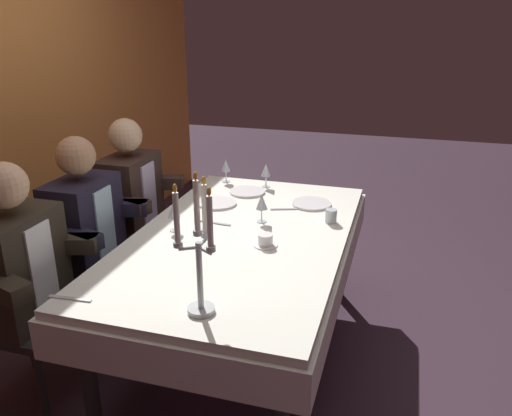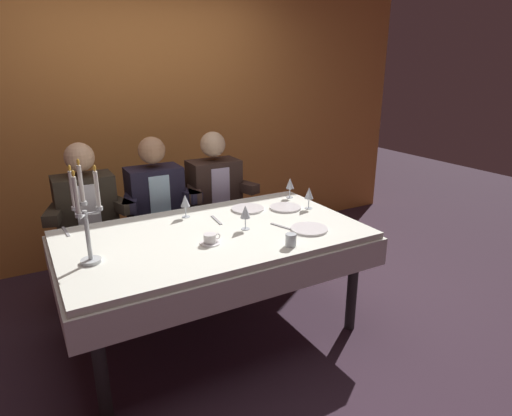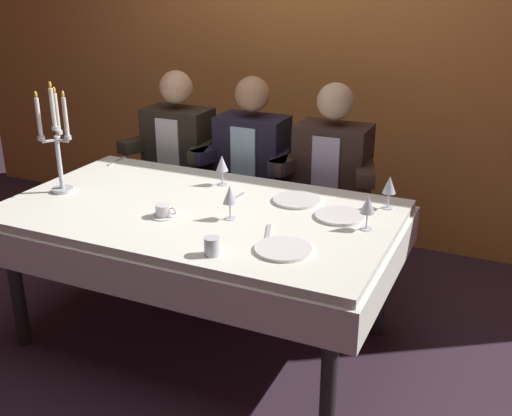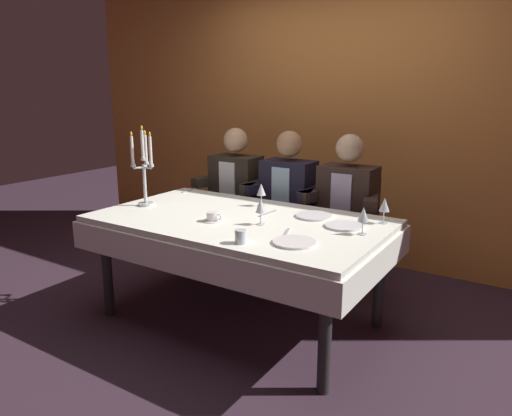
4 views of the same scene
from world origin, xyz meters
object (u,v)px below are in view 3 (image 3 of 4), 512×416
at_px(wine_glass_2, 230,196).
at_px(coffee_cup_0, 164,211).
at_px(dinner_plate_2, 340,216).
at_px(seated_diner_0, 179,148).
at_px(seated_diner_1, 253,158).
at_px(wine_glass_0, 389,186).
at_px(dining_table, 199,230).
at_px(dinner_plate_1, 283,249).
at_px(seated_diner_2, 332,169).
at_px(water_tumbler_0, 212,246).
at_px(wine_glass_1, 368,205).
at_px(candelabra, 57,144).
at_px(dinner_plate_0, 297,200).
at_px(wine_glass_3, 222,164).

relative_size(wine_glass_2, coffee_cup_0, 1.24).
height_order(dinner_plate_2, wine_glass_2, wine_glass_2).
bearing_deg(seated_diner_0, seated_diner_1, 0.00).
bearing_deg(wine_glass_0, dining_table, -155.63).
bearing_deg(dinner_plate_1, seated_diner_0, 135.94).
bearing_deg(seated_diner_2, dinner_plate_1, -82.21).
height_order(seated_diner_1, seated_diner_2, same).
bearing_deg(wine_glass_2, water_tumbler_0, -74.31).
bearing_deg(coffee_cup_0, wine_glass_2, 19.53).
bearing_deg(seated_diner_1, wine_glass_0, -27.72).
bearing_deg(wine_glass_2, wine_glass_1, 13.22).
height_order(dining_table, seated_diner_2, seated_diner_2).
xyz_separation_m(dining_table, dinner_plate_2, (0.67, 0.17, 0.13)).
bearing_deg(seated_diner_2, water_tumbler_0, -93.97).
xyz_separation_m(candelabra, wine_glass_0, (1.61, 0.47, -0.14)).
distance_m(wine_glass_2, seated_diner_2, 0.97).
distance_m(dinner_plate_2, wine_glass_2, 0.53).
distance_m(wine_glass_2, coffee_cup_0, 0.33).
relative_size(dinner_plate_0, wine_glass_2, 1.47).
height_order(candelabra, wine_glass_2, candelabra).
bearing_deg(wine_glass_2, wine_glass_0, 34.54).
distance_m(wine_glass_1, seated_diner_0, 1.67).
xyz_separation_m(dining_table, wine_glass_0, (0.84, 0.38, 0.23)).
bearing_deg(wine_glass_3, dinner_plate_1, -45.96).
relative_size(dining_table, dinner_plate_1, 8.00).
bearing_deg(seated_diner_0, dinner_plate_0, -29.87).
relative_size(dinner_plate_2, seated_diner_1, 0.19).
xyz_separation_m(dinner_plate_0, seated_diner_1, (-0.52, 0.60, -0.01)).
height_order(dinner_plate_1, wine_glass_0, wine_glass_0).
relative_size(dinner_plate_2, wine_glass_0, 1.43).
relative_size(wine_glass_3, seated_diner_2, 0.13).
height_order(wine_glass_1, seated_diner_2, seated_diner_2).
height_order(dinner_plate_0, wine_glass_1, wine_glass_1).
xyz_separation_m(dinner_plate_1, coffee_cup_0, (-0.65, 0.11, 0.02)).
bearing_deg(seated_diner_2, dinner_plate_2, -69.70).
distance_m(dining_table, dinner_plate_1, 0.64).
height_order(wine_glass_3, seated_diner_1, seated_diner_1).
bearing_deg(wine_glass_1, dinner_plate_1, -125.30).
bearing_deg(wine_glass_0, seated_diner_0, 161.27).
height_order(wine_glass_3, coffee_cup_0, wine_glass_3).
bearing_deg(water_tumbler_0, wine_glass_3, 114.57).
bearing_deg(dinner_plate_2, seated_diner_2, 110.30).
bearing_deg(seated_diner_2, dining_table, -114.35).
relative_size(wine_glass_0, seated_diner_0, 0.13).
bearing_deg(dinner_plate_1, seated_diner_2, 97.79).
distance_m(dining_table, seated_diner_0, 1.10).
distance_m(dinner_plate_1, dinner_plate_2, 0.46).
height_order(dinner_plate_0, water_tumbler_0, water_tumbler_0).
bearing_deg(dining_table, candelabra, -173.52).
relative_size(candelabra, wine_glass_3, 3.52).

